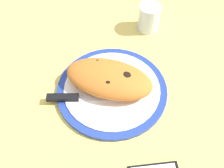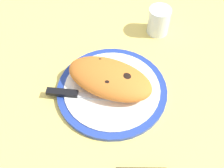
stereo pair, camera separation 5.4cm
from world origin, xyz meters
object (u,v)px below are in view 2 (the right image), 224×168
Objects in this scene: plate at (112,90)px; calzone at (110,78)px; knife at (73,94)px; water_glass at (159,22)px; fork at (103,69)px.

calzone is at bearing -46.35° from plate.
knife is 36.74cm from water_glass.
water_glass is at bearing -109.36° from calzone.
calzone is 2.85× the size of water_glass.
calzone reaches higher than plate.
fork is (3.37, -4.85, -2.81)cm from calzone.
knife is 2.36× the size of water_glass.
knife is (5.37, 10.60, 0.29)cm from fork.
water_glass is (-9.22, -26.23, -0.51)cm from calzone.
fork is 24.92cm from water_glass.
knife is at bearing 26.33° from plate.
knife is at bearing 60.70° from water_glass.
fork is 1.82× the size of water_glass.
knife is (8.74, 5.76, -2.52)cm from calzone.
water_glass is (-17.96, -31.99, 2.01)cm from knife.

